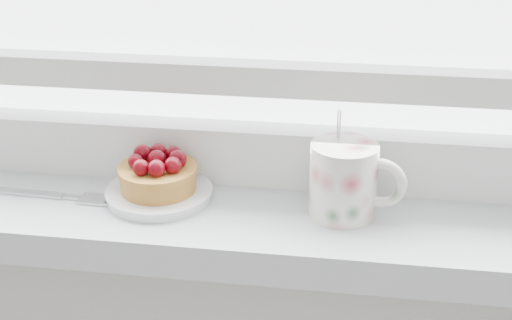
% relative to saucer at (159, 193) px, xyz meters
% --- Properties ---
extents(saucer, '(0.12, 0.12, 0.01)m').
position_rel_saucer_xyz_m(saucer, '(0.00, 0.00, 0.00)').
color(saucer, silver).
rests_on(saucer, windowsill).
extents(raspberry_tart, '(0.09, 0.09, 0.05)m').
position_rel_saucer_xyz_m(raspberry_tart, '(0.00, 0.00, 0.03)').
color(raspberry_tart, '#986021').
rests_on(raspberry_tart, saucer).
extents(floral_mug, '(0.11, 0.08, 0.12)m').
position_rel_saucer_xyz_m(floral_mug, '(0.21, -0.01, 0.04)').
color(floral_mug, silver).
rests_on(floral_mug, windowsill).
extents(fork, '(0.21, 0.03, 0.00)m').
position_rel_saucer_xyz_m(fork, '(-0.13, -0.01, -0.00)').
color(fork, silver).
rests_on(fork, windowsill).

